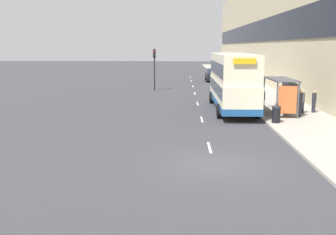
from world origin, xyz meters
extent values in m
plane|color=#38383D|center=(0.00, 0.00, 0.00)|extent=(220.00, 220.00, 0.00)
cube|color=#A39E93|center=(6.50, 38.50, 0.07)|extent=(5.00, 93.00, 0.14)
cube|color=#C6B793|center=(10.50, 38.50, 7.63)|extent=(3.00, 93.00, 15.26)
cube|color=black|center=(8.96, 38.50, 6.87)|extent=(0.12, 89.28, 2.75)
cube|color=silver|center=(0.00, 2.68, 0.01)|extent=(0.12, 2.00, 0.01)
cube|color=silver|center=(0.00, 9.78, 0.01)|extent=(0.12, 2.00, 0.01)
cube|color=silver|center=(0.00, 16.88, 0.01)|extent=(0.12, 2.00, 0.01)
cube|color=silver|center=(0.00, 23.98, 0.01)|extent=(0.12, 2.00, 0.01)
cube|color=silver|center=(0.00, 31.09, 0.01)|extent=(0.12, 2.00, 0.01)
cube|color=silver|center=(0.00, 38.19, 0.01)|extent=(0.12, 2.00, 0.01)
cube|color=silver|center=(0.00, 45.29, 0.01)|extent=(0.12, 2.00, 0.01)
cube|color=#4C4C51|center=(5.60, 11.60, 2.58)|extent=(1.60, 4.20, 0.08)
cylinder|color=#4C4C51|center=(4.90, 9.60, 1.34)|extent=(0.10, 0.10, 2.40)
cylinder|color=#4C4C51|center=(4.90, 13.60, 1.34)|extent=(0.10, 0.10, 2.40)
cylinder|color=#4C4C51|center=(6.30, 9.60, 1.34)|extent=(0.10, 0.10, 2.40)
cylinder|color=#4C4C51|center=(6.30, 13.60, 1.34)|extent=(0.10, 0.10, 2.40)
cube|color=#99A8B2|center=(6.27, 11.60, 1.46)|extent=(0.04, 3.68, 1.92)
cube|color=#D86633|center=(5.60, 9.66, 1.39)|extent=(1.19, 0.10, 1.82)
cube|color=maroon|center=(5.85, 11.60, 0.59)|extent=(0.36, 2.80, 0.08)
cube|color=beige|center=(2.48, 13.55, 1.43)|extent=(2.55, 10.56, 1.85)
cube|color=beige|center=(2.48, 13.55, 3.33)|extent=(2.50, 10.24, 1.95)
cube|color=#1E518C|center=(2.48, 13.55, 0.72)|extent=(2.58, 10.61, 0.45)
cube|color=#2D3847|center=(2.48, 13.55, 1.79)|extent=(2.58, 9.93, 0.81)
cube|color=#2D3847|center=(2.48, 13.55, 3.23)|extent=(2.55, 9.93, 0.94)
cube|color=yellow|center=(2.48, 8.29, 3.95)|extent=(1.40, 0.08, 0.36)
cylinder|color=black|center=(1.20, 17.14, 0.50)|extent=(0.30, 1.00, 1.00)
cylinder|color=black|center=(3.75, 17.14, 0.50)|extent=(0.30, 1.00, 1.00)
cylinder|color=black|center=(1.20, 10.28, 0.50)|extent=(0.30, 1.00, 1.00)
cylinder|color=black|center=(3.75, 10.28, 0.50)|extent=(0.30, 1.00, 1.00)
cube|color=black|center=(2.97, 37.78, 0.71)|extent=(1.80, 4.42, 0.82)
cube|color=#2D3847|center=(2.97, 37.56, 1.46)|extent=(1.58, 2.12, 0.67)
cylinder|color=black|center=(2.07, 39.15, 0.30)|extent=(0.20, 0.60, 0.60)
cylinder|color=black|center=(3.87, 39.15, 0.30)|extent=(0.20, 0.60, 0.60)
cylinder|color=black|center=(2.07, 36.41, 0.30)|extent=(0.20, 0.60, 0.60)
cylinder|color=black|center=(3.87, 36.41, 0.30)|extent=(0.20, 0.60, 0.60)
cylinder|color=#23232D|center=(7.07, 15.89, 0.57)|extent=(0.29, 0.29, 0.86)
cylinder|color=navy|center=(7.07, 15.89, 1.36)|extent=(0.36, 0.36, 0.72)
sphere|color=tan|center=(7.07, 15.89, 1.83)|extent=(0.23, 0.23, 0.23)
cylinder|color=#23232D|center=(6.62, 10.32, 0.58)|extent=(0.30, 0.30, 0.87)
cylinder|color=#26262D|center=(6.62, 10.32, 1.38)|extent=(0.36, 0.36, 0.73)
sphere|color=tan|center=(6.62, 10.32, 1.86)|extent=(0.24, 0.24, 0.24)
cylinder|color=#23232D|center=(4.58, 12.46, 0.54)|extent=(0.27, 0.27, 0.80)
cylinder|color=navy|center=(4.58, 12.46, 1.28)|extent=(0.33, 0.33, 0.67)
sphere|color=tan|center=(4.58, 12.46, 1.72)|extent=(0.22, 0.22, 0.22)
cylinder|color=#23232D|center=(7.19, 11.58, 0.54)|extent=(0.27, 0.27, 0.79)
cylinder|color=#4C4C51|center=(7.19, 11.58, 1.27)|extent=(0.33, 0.33, 0.66)
sphere|color=tan|center=(7.19, 11.58, 1.70)|extent=(0.22, 0.22, 0.22)
cylinder|color=#23232D|center=(8.17, 12.03, 0.52)|extent=(0.26, 0.26, 0.76)
cylinder|color=#26262D|center=(8.17, 12.03, 1.21)|extent=(0.32, 0.32, 0.63)
sphere|color=tan|center=(8.17, 12.03, 1.63)|extent=(0.21, 0.21, 0.21)
cylinder|color=black|center=(4.55, 8.22, 0.61)|extent=(0.52, 0.52, 0.95)
cylinder|color=#2D2D33|center=(4.55, 8.22, 1.14)|extent=(0.55, 0.55, 0.10)
cylinder|color=black|center=(-4.40, 26.56, 2.30)|extent=(0.14, 0.14, 4.61)
cube|color=black|center=(-4.40, 26.51, 4.06)|extent=(0.30, 0.24, 0.90)
sphere|color=red|center=(-4.40, 26.39, 4.33)|extent=(0.16, 0.16, 0.16)
sphere|color=#2D2D2D|center=(-4.40, 26.39, 4.06)|extent=(0.16, 0.16, 0.16)
sphere|color=#2D2D2D|center=(-4.40, 26.39, 3.79)|extent=(0.16, 0.16, 0.16)
camera|label=1|loc=(-1.37, -15.01, 4.85)|focal=40.00mm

